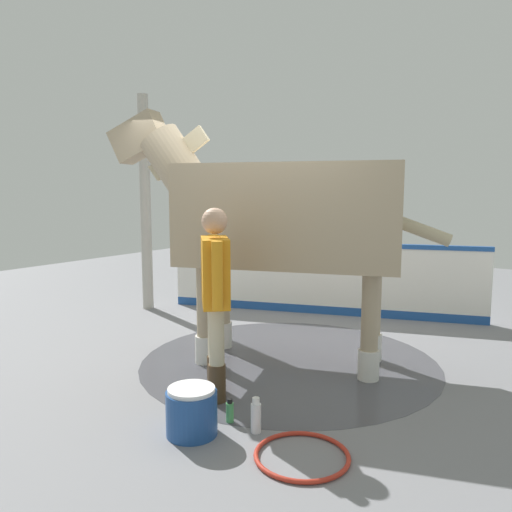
{
  "coord_description": "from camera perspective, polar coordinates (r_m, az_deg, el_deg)",
  "views": [
    {
      "loc": [
        2.83,
        -4.49,
        1.77
      ],
      "look_at": [
        0.26,
        -0.69,
        1.17
      ],
      "focal_mm": 35.15,
      "sensor_mm": 36.0,
      "label": 1
    }
  ],
  "objects": [
    {
      "name": "barrier_wall",
      "position": [
        7.27,
        7.47,
        -2.82
      ],
      "size": [
        4.3,
        1.46,
        1.04
      ],
      "color": "white",
      "rests_on": "ground"
    },
    {
      "name": "horse",
      "position": [
        5.08,
        2.67,
        4.51
      ],
      "size": [
        3.41,
        1.62,
        2.61
      ],
      "rotation": [
        0.0,
        0.0,
        -2.83
      ],
      "color": "tan",
      "rests_on": "ground"
    },
    {
      "name": "hose_coil",
      "position": [
        3.6,
        5.25,
        -21.66
      ],
      "size": [
        0.65,
        0.65,
        0.03
      ],
      "primitive_type": "torus",
      "color": "#B72D1E",
      "rests_on": "ground"
    },
    {
      "name": "wet_patch",
      "position": [
        5.35,
        3.76,
        -11.87
      ],
      "size": [
        3.07,
        3.07,
        0.0
      ],
      "primitive_type": "cylinder",
      "color": "#4C4C54",
      "rests_on": "ground"
    },
    {
      "name": "wash_bucket",
      "position": [
        3.84,
        -7.33,
        -17.12
      ],
      "size": [
        0.37,
        0.37,
        0.35
      ],
      "color": "#1E478C",
      "rests_on": "ground"
    },
    {
      "name": "roof_post_near",
      "position": [
        7.61,
        -12.47,
        5.81
      ],
      "size": [
        0.16,
        0.16,
        3.15
      ],
      "primitive_type": "cylinder",
      "color": "#B7B2A8",
      "rests_on": "ground"
    },
    {
      "name": "bottle_shampoo",
      "position": [
        3.86,
        -0.01,
        -17.8
      ],
      "size": [
        0.08,
        0.08,
        0.27
      ],
      "color": "white",
      "rests_on": "ground"
    },
    {
      "name": "handler",
      "position": [
        4.24,
        -4.65,
        -3.93
      ],
      "size": [
        0.48,
        0.51,
        1.63
      ],
      "rotation": [
        0.0,
        0.0,
        0.73
      ],
      "color": "#47331E",
      "rests_on": "ground"
    },
    {
      "name": "bottle_spray",
      "position": [
        4.03,
        -3.0,
        -17.24
      ],
      "size": [
        0.06,
        0.06,
        0.19
      ],
      "color": "#4CA559",
      "rests_on": "ground"
    },
    {
      "name": "ground_plane",
      "position": [
        5.6,
        1.84,
        -11.08
      ],
      "size": [
        16.0,
        16.0,
        0.02
      ],
      "primitive_type": "cube",
      "color": "gray"
    }
  ]
}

